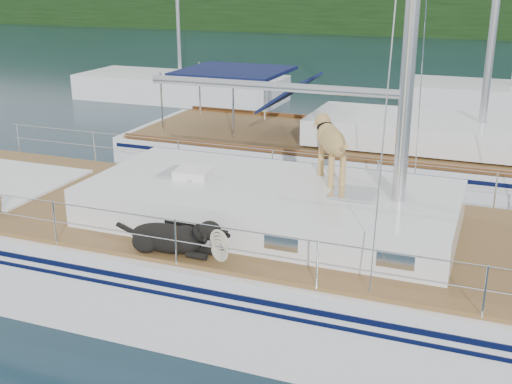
% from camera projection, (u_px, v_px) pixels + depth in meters
% --- Properties ---
extents(ground, '(120.00, 120.00, 0.00)m').
position_uv_depth(ground, '(221.00, 289.00, 9.96)').
color(ground, black).
rests_on(ground, ground).
extents(shore_bank, '(92.00, 1.00, 1.20)m').
position_uv_depth(shore_bank, '(461.00, 28.00, 50.55)').
color(shore_bank, '#595147').
rests_on(shore_bank, ground).
extents(main_sailboat, '(12.00, 3.80, 14.01)m').
position_uv_depth(main_sailboat, '(227.00, 251.00, 9.71)').
color(main_sailboat, white).
rests_on(main_sailboat, ground).
extents(neighbor_sailboat, '(11.00, 3.50, 13.30)m').
position_uv_depth(neighbor_sailboat, '(370.00, 162.00, 14.45)').
color(neighbor_sailboat, white).
rests_on(neighbor_sailboat, ground).
extents(bg_boat_west, '(8.00, 3.00, 11.65)m').
position_uv_depth(bg_boat_west, '(181.00, 88.00, 24.92)').
color(bg_boat_west, white).
rests_on(bg_boat_west, ground).
extents(bg_boat_center, '(7.20, 3.00, 11.65)m').
position_uv_depth(bg_boat_center, '(511.00, 100.00, 22.57)').
color(bg_boat_center, white).
rests_on(bg_boat_center, ground).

